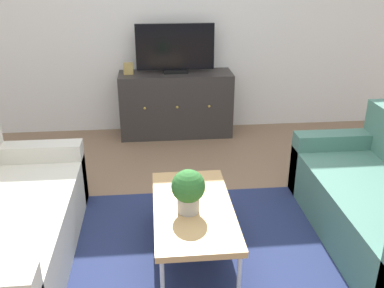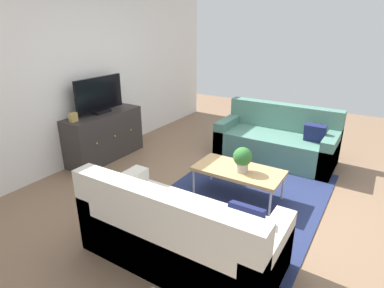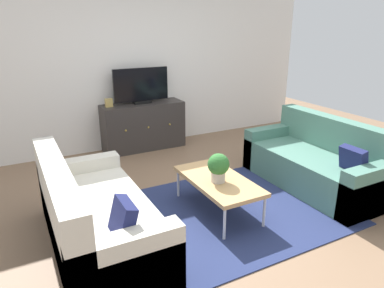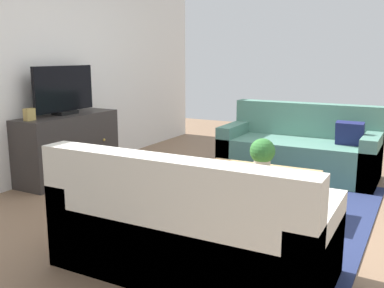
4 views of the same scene
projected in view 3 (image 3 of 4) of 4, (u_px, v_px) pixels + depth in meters
The scene contains 10 objects.
ground_plane at pixel (218, 206), 4.02m from camera, with size 10.00×10.00×0.00m, color #84664C.
wall_back at pixel (137, 64), 5.71m from camera, with size 6.40×0.12×2.70m, color white.
area_rug at pixel (225, 212), 3.89m from camera, with size 2.50×1.90×0.01m, color navy.
couch_left_side at pixel (91, 220), 3.20m from camera, with size 0.85×1.82×0.85m.
couch_right_side at pixel (319, 164), 4.48m from camera, with size 0.85×1.82×0.85m.
coffee_table at pixel (218, 181), 3.81m from camera, with size 0.56×1.09×0.39m.
potted_plant at pixel (218, 166), 3.67m from camera, with size 0.23×0.23×0.31m.
tv_console at pixel (143, 126), 5.78m from camera, with size 1.32×0.47×0.76m.
flat_screen_tv at pixel (141, 86), 5.58m from camera, with size 0.90×0.16×0.56m.
mantel_clock at pixel (109, 103), 5.39m from camera, with size 0.11×0.07×0.13m, color tan.
Camera 3 is at (-1.94, -3.01, 1.99)m, focal length 32.97 mm.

